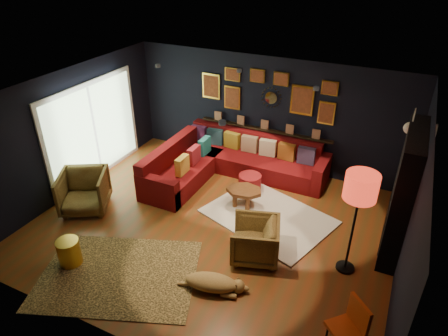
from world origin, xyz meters
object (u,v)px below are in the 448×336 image
at_px(sectional, 225,163).
at_px(armchair_right, 255,238).
at_px(orange_chair, 351,324).
at_px(armchair_left, 84,190).
at_px(gold_stool, 69,252).
at_px(pouf, 250,182).
at_px(dog, 211,280).
at_px(coffee_table, 244,192).
at_px(floor_lamp, 360,191).

relative_size(sectional, armchair_right, 4.29).
bearing_deg(orange_chair, armchair_right, -168.52).
distance_m(armchair_left, gold_stool, 1.59).
height_order(pouf, armchair_right, armchair_right).
height_order(sectional, gold_stool, sectional).
relative_size(armchair_right, dog, 0.71).
relative_size(sectional, gold_stool, 7.29).
relative_size(pouf, gold_stool, 1.05).
bearing_deg(coffee_table, floor_lamp, -22.46).
xyz_separation_m(coffee_table, armchair_left, (-2.82, -1.47, 0.12)).
bearing_deg(armchair_right, armchair_left, -105.00).
relative_size(armchair_right, orange_chair, 0.95).
relative_size(coffee_table, dog, 0.73).
xyz_separation_m(coffee_table, armchair_right, (0.76, -1.31, 0.07)).
xyz_separation_m(sectional, armchair_left, (-1.94, -2.41, 0.13)).
xyz_separation_m(armchair_left, orange_chair, (5.35, -0.98, 0.04)).
relative_size(coffee_table, armchair_right, 1.03).
relative_size(coffee_table, floor_lamp, 0.45).
bearing_deg(floor_lamp, armchair_left, -173.81).
bearing_deg(floor_lamp, gold_stool, -155.94).
bearing_deg(sectional, coffee_table, -46.68).
relative_size(orange_chair, dog, 0.75).
relative_size(armchair_left, floor_lamp, 0.50).
distance_m(pouf, orange_chair, 4.08).
distance_m(armchair_right, gold_stool, 3.11).
height_order(sectional, armchair_left, armchair_left).
height_order(coffee_table, armchair_left, armchair_left).
distance_m(coffee_table, armchair_right, 1.52).
bearing_deg(sectional, pouf, -22.18).
height_order(armchair_left, dog, armchair_left).
distance_m(gold_stool, orange_chair, 4.51).
height_order(armchair_right, gold_stool, armchair_right).
bearing_deg(armchair_left, gold_stool, -86.29).
bearing_deg(sectional, floor_lamp, -30.85).
height_order(pouf, floor_lamp, floor_lamp).
xyz_separation_m(armchair_left, armchair_right, (3.58, 0.16, -0.05)).
height_order(sectional, dog, sectional).
relative_size(armchair_left, dog, 0.80).
bearing_deg(dog, coffee_table, 87.22).
bearing_deg(dog, gold_stool, 178.38).
bearing_deg(sectional, armchair_right, -53.78).
bearing_deg(armchair_left, dog, -43.31).
xyz_separation_m(pouf, dog, (0.56, -2.92, 0.00)).
distance_m(coffee_table, pouf, 0.66).
xyz_separation_m(pouf, floor_lamp, (2.36, -1.55, 1.35)).
relative_size(sectional, dog, 3.02).
distance_m(sectional, orange_chair, 4.81).
xyz_separation_m(coffee_table, floor_lamp, (2.23, -0.92, 1.21)).
bearing_deg(pouf, sectional, 157.82).
relative_size(pouf, dog, 0.43).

